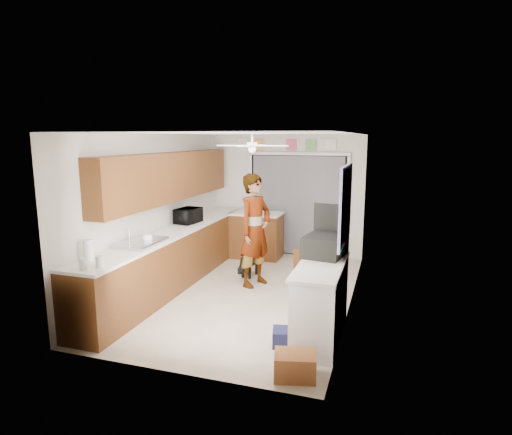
# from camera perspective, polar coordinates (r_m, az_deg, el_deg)

# --- Properties ---
(floor) EXTENTS (5.00, 5.00, 0.00)m
(floor) POSITION_cam_1_polar(r_m,az_deg,el_deg) (6.97, -1.01, -9.92)
(floor) COLOR #BEAE98
(floor) RESTS_ON ground
(ceiling) EXTENTS (5.00, 5.00, 0.00)m
(ceiling) POSITION_cam_1_polar(r_m,az_deg,el_deg) (6.52, -1.09, 11.11)
(ceiling) COLOR white
(ceiling) RESTS_ON ground
(wall_back) EXTENTS (3.20, 0.00, 3.20)m
(wall_back) POSITION_cam_1_polar(r_m,az_deg,el_deg) (9.01, 4.07, 2.97)
(wall_back) COLOR silver
(wall_back) RESTS_ON ground
(wall_front) EXTENTS (3.20, 0.00, 3.20)m
(wall_front) POSITION_cam_1_polar(r_m,az_deg,el_deg) (4.40, -11.61, -5.35)
(wall_front) COLOR silver
(wall_front) RESTS_ON ground
(wall_left) EXTENTS (0.00, 5.00, 5.00)m
(wall_left) POSITION_cam_1_polar(r_m,az_deg,el_deg) (7.30, -13.04, 0.92)
(wall_left) COLOR silver
(wall_left) RESTS_ON ground
(wall_right) EXTENTS (0.00, 5.00, 5.00)m
(wall_right) POSITION_cam_1_polar(r_m,az_deg,el_deg) (6.31, 12.85, -0.56)
(wall_right) COLOR silver
(wall_right) RESTS_ON ground
(left_base_cabinets) EXTENTS (0.60, 4.80, 0.90)m
(left_base_cabinets) POSITION_cam_1_polar(r_m,az_deg,el_deg) (7.33, -10.75, -5.37)
(left_base_cabinets) COLOR brown
(left_base_cabinets) RESTS_ON floor
(left_countertop) EXTENTS (0.62, 4.80, 0.04)m
(left_countertop) POSITION_cam_1_polar(r_m,az_deg,el_deg) (7.21, -10.81, -1.78)
(left_countertop) COLOR white
(left_countertop) RESTS_ON left_base_cabinets
(upper_cabinets) EXTENTS (0.32, 4.00, 0.80)m
(upper_cabinets) POSITION_cam_1_polar(r_m,az_deg,el_deg) (7.32, -11.34, 5.36)
(upper_cabinets) COLOR brown
(upper_cabinets) RESTS_ON wall_left
(sink_basin) EXTENTS (0.50, 0.76, 0.06)m
(sink_basin) POSITION_cam_1_polar(r_m,az_deg,el_deg) (6.36, -15.10, -3.29)
(sink_basin) COLOR silver
(sink_basin) RESTS_ON left_countertop
(faucet) EXTENTS (0.03, 0.03, 0.22)m
(faucet) POSITION_cam_1_polar(r_m,az_deg,el_deg) (6.44, -16.56, -2.32)
(faucet) COLOR silver
(faucet) RESTS_ON left_countertop
(peninsula_base) EXTENTS (1.00, 0.60, 0.90)m
(peninsula_base) POSITION_cam_1_polar(r_m,az_deg,el_deg) (8.81, 0.06, -2.47)
(peninsula_base) COLOR brown
(peninsula_base) RESTS_ON floor
(peninsula_top) EXTENTS (1.04, 0.64, 0.04)m
(peninsula_top) POSITION_cam_1_polar(r_m,az_deg,el_deg) (8.71, 0.06, 0.54)
(peninsula_top) COLOR white
(peninsula_top) RESTS_ON peninsula_base
(back_opening_recess) EXTENTS (2.00, 0.06, 2.10)m
(back_opening_recess) POSITION_cam_1_polar(r_m,az_deg,el_deg) (8.95, 5.56, 1.60)
(back_opening_recess) COLOR black
(back_opening_recess) RESTS_ON wall_back
(curtain_panel) EXTENTS (1.90, 0.03, 2.05)m
(curtain_panel) POSITION_cam_1_polar(r_m,az_deg,el_deg) (8.91, 5.51, 1.57)
(curtain_panel) COLOR gray
(curtain_panel) RESTS_ON wall_back
(door_trim_left) EXTENTS (0.06, 0.04, 2.10)m
(door_trim_left) POSITION_cam_1_polar(r_m,az_deg,el_deg) (9.19, -0.71, 1.89)
(door_trim_left) COLOR white
(door_trim_left) RESTS_ON wall_back
(door_trim_right) EXTENTS (0.06, 0.04, 2.10)m
(door_trim_right) POSITION_cam_1_polar(r_m,az_deg,el_deg) (8.77, 12.05, 1.23)
(door_trim_right) COLOR white
(door_trim_right) RESTS_ON wall_back
(door_trim_head) EXTENTS (2.10, 0.04, 0.06)m
(door_trim_head) POSITION_cam_1_polar(r_m,az_deg,el_deg) (8.82, 5.64, 8.46)
(door_trim_head) COLOR white
(door_trim_head) RESTS_ON wall_back
(header_frame_0) EXTENTS (0.22, 0.02, 0.22)m
(header_frame_0) POSITION_cam_1_polar(r_m,az_deg,el_deg) (9.06, 0.37, 9.70)
(header_frame_0) COLOR #F3AD51
(header_frame_0) RESTS_ON wall_back
(header_frame_2) EXTENTS (0.22, 0.02, 0.22)m
(header_frame_2) POSITION_cam_1_polar(r_m,az_deg,el_deg) (8.88, 4.75, 9.65)
(header_frame_2) COLOR #D95170
(header_frame_2) RESTS_ON wall_back
(header_frame_3) EXTENTS (0.22, 0.02, 0.22)m
(header_frame_3) POSITION_cam_1_polar(r_m,az_deg,el_deg) (8.79, 7.32, 9.59)
(header_frame_3) COLOR #65A65F
(header_frame_3) RESTS_ON wall_back
(header_frame_4) EXTENTS (0.22, 0.02, 0.22)m
(header_frame_4) POSITION_cam_1_polar(r_m,az_deg,el_deg) (8.73, 9.94, 9.51)
(header_frame_4) COLOR silver
(header_frame_4) RESTS_ON wall_back
(route66_sign) EXTENTS (0.22, 0.02, 0.26)m
(route66_sign) POSITION_cam_1_polar(r_m,az_deg,el_deg) (9.17, -1.75, 9.71)
(route66_sign) COLOR silver
(route66_sign) RESTS_ON wall_back
(right_counter_base) EXTENTS (0.50, 1.40, 0.90)m
(right_counter_base) POSITION_cam_1_polar(r_m,az_deg,el_deg) (5.41, 8.66, -11.12)
(right_counter_base) COLOR white
(right_counter_base) RESTS_ON floor
(right_counter_top) EXTENTS (0.54, 1.44, 0.04)m
(right_counter_top) POSITION_cam_1_polar(r_m,az_deg,el_deg) (5.26, 8.70, -6.35)
(right_counter_top) COLOR white
(right_counter_top) RESTS_ON right_counter_base
(abstract_painting) EXTENTS (0.03, 1.15, 0.95)m
(abstract_painting) POSITION_cam_1_polar(r_m,az_deg,el_deg) (5.26, 11.85, 1.72)
(abstract_painting) COLOR #FF5DD9
(abstract_painting) RESTS_ON wall_right
(ceiling_fan) EXTENTS (1.14, 1.14, 0.24)m
(ceiling_fan) POSITION_cam_1_polar(r_m,az_deg,el_deg) (6.71, -0.53, 9.56)
(ceiling_fan) COLOR white
(ceiling_fan) RESTS_ON ceiling
(microwave) EXTENTS (0.38, 0.52, 0.27)m
(microwave) POSITION_cam_1_polar(r_m,az_deg,el_deg) (7.71, -9.02, 0.25)
(microwave) COLOR black
(microwave) RESTS_ON left_countertop
(cup) EXTENTS (0.16, 0.16, 0.11)m
(cup) POSITION_cam_1_polar(r_m,az_deg,el_deg) (6.43, -14.29, -2.73)
(cup) COLOR white
(cup) RESTS_ON left_countertop
(jar_a) EXTENTS (0.12, 0.12, 0.14)m
(jar_a) POSITION_cam_1_polar(r_m,az_deg,el_deg) (5.37, -20.10, -5.55)
(jar_a) COLOR silver
(jar_a) RESTS_ON left_countertop
(jar_b) EXTENTS (0.10, 0.10, 0.13)m
(jar_b) POSITION_cam_1_polar(r_m,az_deg,el_deg) (5.36, -22.09, -5.74)
(jar_b) COLOR silver
(jar_b) RESTS_ON left_countertop
(paper_towel_roll) EXTENTS (0.15, 0.15, 0.26)m
(paper_towel_roll) POSITION_cam_1_polar(r_m,az_deg,el_deg) (5.70, -21.47, -4.06)
(paper_towel_roll) COLOR white
(paper_towel_roll) RESTS_ON left_countertop
(suitcase) EXTENTS (0.56, 0.69, 0.27)m
(suitcase) POSITION_cam_1_polar(r_m,az_deg,el_deg) (5.60, 9.20, -3.67)
(suitcase) COLOR black
(suitcase) RESTS_ON right_counter_top
(suitcase_rim) EXTENTS (0.52, 0.64, 0.02)m
(suitcase_rim) POSITION_cam_1_polar(r_m,az_deg,el_deg) (5.63, 9.16, -4.75)
(suitcase_rim) COLOR yellow
(suitcase_rim) RESTS_ON suitcase
(suitcase_lid) EXTENTS (0.42, 0.09, 0.50)m
(suitcase_lid) POSITION_cam_1_polar(r_m,az_deg,el_deg) (5.83, 9.70, -0.61)
(suitcase_lid) COLOR black
(suitcase_lid) RESTS_ON suitcase
(cardboard_box) EXTENTS (0.48, 0.40, 0.26)m
(cardboard_box) POSITION_cam_1_polar(r_m,az_deg,el_deg) (4.68, 5.21, -19.05)
(cardboard_box) COLOR #A25B33
(cardboard_box) RESTS_ON floor
(navy_crate) EXTENTS (0.38, 0.34, 0.20)m
(navy_crate) POSITION_cam_1_polar(r_m,az_deg,el_deg) (5.30, 4.06, -15.65)
(navy_crate) COLOR #161838
(navy_crate) RESTS_ON floor
(cabinet_door_panel) EXTENTS (0.43, 0.24, 0.60)m
(cabinet_door_panel) POSITION_cam_1_polar(r_m,az_deg,el_deg) (7.37, 6.54, -6.35)
(cabinet_door_panel) COLOR brown
(cabinet_door_panel) RESTS_ON floor
(man) EXTENTS (0.67, 0.80, 1.87)m
(man) POSITION_cam_1_polar(r_m,az_deg,el_deg) (7.06, -0.12, -1.72)
(man) COLOR white
(man) RESTS_ON floor
(dog) EXTENTS (0.32, 0.57, 0.42)m
(dog) POSITION_cam_1_polar(r_m,az_deg,el_deg) (7.68, -0.85, -6.28)
(dog) COLOR black
(dog) RESTS_ON floor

